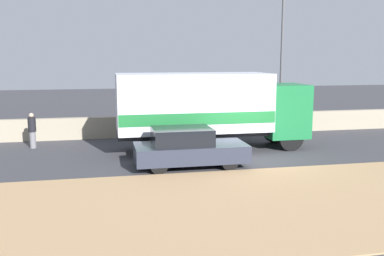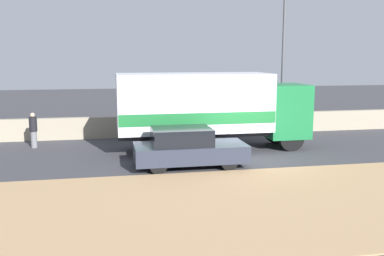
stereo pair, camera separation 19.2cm
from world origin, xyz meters
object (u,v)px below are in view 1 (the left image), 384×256
at_px(street_lamp, 282,56).
at_px(box_truck, 207,107).
at_px(car_hatchback, 188,148).
at_px(pedestrian, 32,130).

distance_m(street_lamp, box_truck, 5.64).
relative_size(street_lamp, box_truck, 0.85).
bearing_deg(box_truck, car_hatchback, -117.04).
distance_m(box_truck, car_hatchback, 3.27).
height_order(box_truck, car_hatchback, box_truck).
bearing_deg(pedestrian, car_hatchback, -37.02).
bearing_deg(pedestrian, street_lamp, 3.22).
bearing_deg(car_hatchback, street_lamp, 42.24).
bearing_deg(box_truck, street_lamp, 30.17).
relative_size(box_truck, pedestrian, 5.25).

